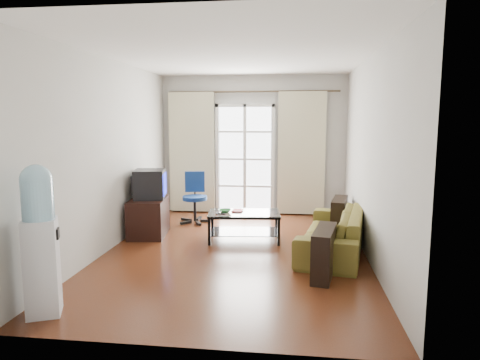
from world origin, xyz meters
name	(u,v)px	position (x,y,z in m)	size (l,w,h in m)	color
floor	(235,251)	(0.00, 0.00, 0.00)	(5.20, 5.20, 0.00)	#562814
ceiling	(235,55)	(0.00, 0.00, 2.70)	(5.20, 5.20, 0.00)	white
wall_back	(253,145)	(0.00, 2.60, 1.35)	(3.60, 0.02, 2.70)	beige
wall_front	(190,185)	(0.00, -2.60, 1.35)	(3.60, 0.02, 2.70)	beige
wall_left	(110,155)	(-1.80, 0.00, 1.35)	(0.02, 5.20, 2.70)	beige
wall_right	(370,158)	(1.80, 0.00, 1.35)	(0.02, 5.20, 2.70)	beige
french_door	(245,159)	(-0.15, 2.54, 1.07)	(1.16, 0.06, 2.15)	white
curtain_rod	(252,92)	(0.00, 2.50, 2.38)	(0.04, 0.04, 3.30)	#4C3F2D
curtain_left	(192,153)	(-1.20, 2.48, 1.20)	(0.90, 0.07, 2.35)	beige
curtain_right	(301,154)	(0.95, 2.48, 1.20)	(0.90, 0.07, 2.35)	beige
radiator	(293,198)	(0.80, 2.50, 0.33)	(0.64, 0.12, 0.64)	#9A9A9D
sofa	(333,231)	(1.37, 0.18, 0.29)	(1.15, 2.12, 0.59)	brown
coffee_table	(244,222)	(0.06, 0.59, 0.28)	(1.14, 0.73, 0.44)	silver
bowl	(225,211)	(-0.23, 0.54, 0.46)	(0.22, 0.22, 0.05)	#318852
book	(232,210)	(-0.13, 0.66, 0.45)	(0.17, 0.22, 0.02)	maroon
remote	(221,214)	(-0.27, 0.40, 0.45)	(0.15, 0.04, 0.02)	black
tv_stand	(149,217)	(-1.50, 0.68, 0.30)	(0.54, 0.81, 0.60)	black
crt_tv	(149,184)	(-1.49, 0.73, 0.83)	(0.58, 0.58, 0.46)	black
task_chair	(195,208)	(-0.96, 1.64, 0.27)	(0.73, 0.73, 0.91)	black
water_cooler	(40,238)	(-1.55, -2.17, 0.76)	(0.39, 0.39, 1.45)	silver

